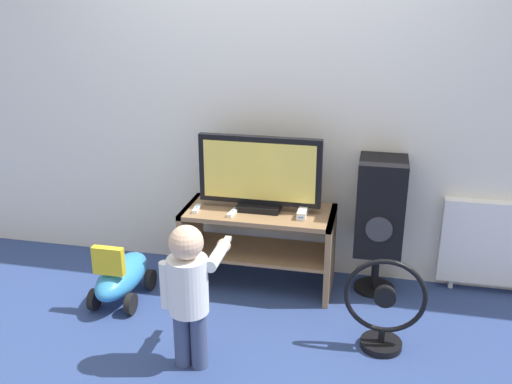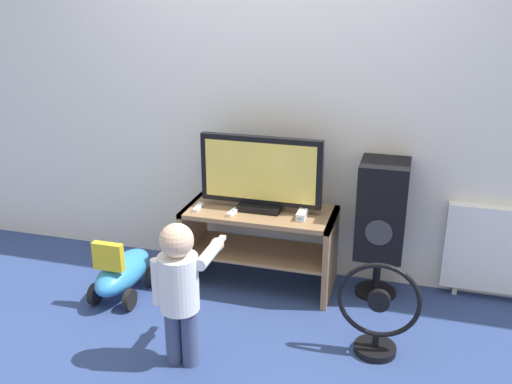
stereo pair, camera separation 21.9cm
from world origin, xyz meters
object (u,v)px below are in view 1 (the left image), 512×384
Objects in this scene: remote_secondary at (233,213)px; floor_fan at (384,309)px; game_console at (303,212)px; speaker_tower at (380,209)px; television at (260,174)px; radiator at (494,244)px; child at (189,285)px; ride_on_toy at (121,276)px; remote_primary at (197,209)px.

remote_secondary reaches higher than floor_fan.
game_console is 0.21× the size of speaker_tower.
television is at bearing -174.72° from speaker_tower.
radiator is at bearing 11.69° from remote_secondary.
television is 0.98× the size of child.
radiator is at bearing 49.23° from floor_fan.
ride_on_toy is at bearing 174.10° from floor_fan.
game_console is 0.34× the size of ride_on_toy.
child reaches higher than radiator.
game_console is 0.70m from remote_primary.
speaker_tower is (0.93, 0.20, 0.03)m from remote_secondary.
speaker_tower is 1.58× the size of ride_on_toy.
radiator reaches higher than floor_fan.
floor_fan is (0.99, -0.46, -0.31)m from remote_secondary.
child is at bearing -159.37° from floor_fan.
television is 6.04× the size of remote_secondary.
child is (-0.17, -0.97, -0.30)m from television.
television is at bearing 26.71° from ride_on_toy.
game_console is 1.25m from ride_on_toy.
television is 1.03m from child.
speaker_tower is (0.49, 0.12, 0.02)m from game_console.
television reaches higher than remote_primary.
child is at bearing -99.78° from television.
game_console is at bearing 5.43° from remote_primary.
television is 0.87× the size of speaker_tower.
speaker_tower is at bearing 16.90° from ride_on_toy.
remote_secondary is 0.16× the size of child.
speaker_tower is at bearing 12.29° from remote_secondary.
remote_secondary is 1.13m from floor_fan.
speaker_tower reaches higher than remote_primary.
remote_secondary is 0.84m from child.
remote_primary is 0.19× the size of radiator.
ride_on_toy is (-0.66, 0.55, -0.32)m from child.
radiator is at bearing 15.04° from ride_on_toy.
child reaches higher than remote_secondary.
floor_fan is at bearing -35.14° from television.
television is 0.30m from remote_secondary.
television reaches higher than floor_fan.
remote_secondary is at bearing 88.88° from child.
remote_secondary is 0.19× the size of radiator.
floor_fan is (1.23, -0.47, -0.31)m from remote_primary.
child is at bearing -116.80° from game_console.
radiator is (0.69, 0.81, 0.10)m from floor_fan.
child is (-0.46, -0.91, -0.09)m from game_console.
speaker_tower is 0.74m from floor_fan.
speaker_tower is 0.80m from radiator.
television is at bearing 41.02° from remote_secondary.
speaker_tower reaches higher than remote_secondary.
remote_primary reaches higher than ride_on_toy.
remote_primary is at bearing 105.32° from child.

